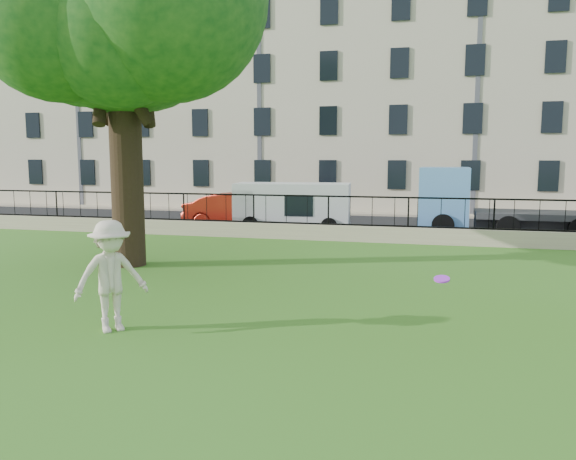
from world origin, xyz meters
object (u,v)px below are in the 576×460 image
(blue_truck, at_px, (501,201))
(white_van, at_px, (293,207))
(red_sedan, at_px, (238,211))
(man, at_px, (111,276))
(frisbee, at_px, (442,279))

(blue_truck, bearing_deg, white_van, -172.52)
(white_van, bearing_deg, red_sedan, 174.98)
(man, bearing_deg, blue_truck, 15.67)
(red_sedan, relative_size, white_van, 0.97)
(white_van, height_order, blue_truck, blue_truck)
(white_van, distance_m, blue_truck, 8.67)
(man, relative_size, white_van, 0.42)
(man, xyz_separation_m, white_van, (-0.12, 14.53, -0.00))
(blue_truck, bearing_deg, man, -117.45)
(man, relative_size, blue_truck, 0.31)
(frisbee, height_order, red_sedan, red_sedan)
(blue_truck, bearing_deg, frisbee, -98.79)
(man, bearing_deg, red_sedan, 54.66)
(man, bearing_deg, white_van, 44.91)
(red_sedan, height_order, white_van, white_van)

